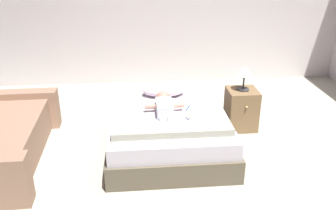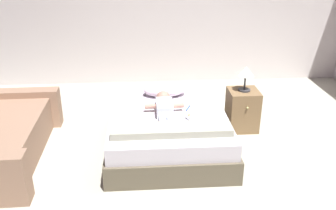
# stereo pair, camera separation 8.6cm
# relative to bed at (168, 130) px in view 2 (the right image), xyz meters

# --- Properties ---
(ground_plane) EXTENTS (8.00, 8.00, 0.00)m
(ground_plane) POSITION_rel_bed_xyz_m (0.28, -0.63, -0.22)
(ground_plane) COLOR #B0AD9B
(wall_behind_bed) EXTENTS (8.00, 0.12, 2.68)m
(wall_behind_bed) POSITION_rel_bed_xyz_m (0.28, 2.37, 1.12)
(wall_behind_bed) COLOR silver
(wall_behind_bed) RESTS_ON ground_plane
(bed) EXTENTS (1.39, 1.70, 0.45)m
(bed) POSITION_rel_bed_xyz_m (0.00, 0.00, 0.00)
(bed) COLOR brown
(bed) RESTS_ON ground_plane
(pillow) EXTENTS (0.55, 0.32, 0.16)m
(pillow) POSITION_rel_bed_xyz_m (-0.01, 0.55, 0.31)
(pillow) COLOR silver
(pillow) RESTS_ON bed
(baby) EXTENTS (0.46, 0.66, 0.18)m
(baby) POSITION_rel_bed_xyz_m (-0.04, 0.06, 0.30)
(baby) COLOR white
(baby) RESTS_ON bed
(toothbrush) EXTENTS (0.08, 0.15, 0.02)m
(toothbrush) POSITION_rel_bed_xyz_m (0.25, 0.12, 0.24)
(toothbrush) COLOR blue
(toothbrush) RESTS_ON bed
(nightstand) EXTENTS (0.38, 0.41, 0.54)m
(nightstand) POSITION_rel_bed_xyz_m (1.01, 0.42, 0.05)
(nightstand) COLOR brown
(nightstand) RESTS_ON ground_plane
(lamp) EXTENTS (0.21, 0.21, 0.32)m
(lamp) POSITION_rel_bed_xyz_m (1.01, 0.42, 0.56)
(lamp) COLOR #333338
(lamp) RESTS_ON nightstand
(blanket) EXTENTS (1.25, 0.27, 0.07)m
(blanket) POSITION_rel_bed_xyz_m (-0.00, -0.50, 0.27)
(blanket) COLOR #A6A690
(blanket) RESTS_ON bed
(baby_bottle) EXTENTS (0.09, 0.11, 0.08)m
(baby_bottle) POSITION_rel_bed_xyz_m (0.23, -0.20, 0.26)
(baby_bottle) COLOR white
(baby_bottle) RESTS_ON bed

